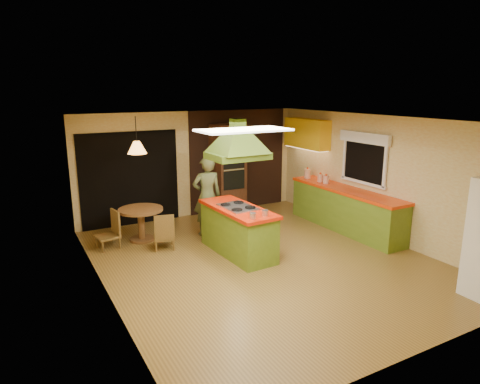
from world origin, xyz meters
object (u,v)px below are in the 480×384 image
wall_oven (228,170)px  dining_table (141,218)px  kitchen_island (238,230)px  man (207,196)px  canister_large (307,174)px

wall_oven → dining_table: (-2.43, -0.87, -0.63)m
kitchen_island → dining_table: kitchen_island is taller
kitchen_island → wall_oven: bearing=63.7°
man → canister_large: 2.71m
kitchen_island → canister_large: canister_large is taller
dining_table → kitchen_island: bearing=-48.7°
canister_large → wall_oven: bearing=146.5°
dining_table → canister_large: 4.07m
kitchen_island → wall_oven: size_ratio=0.83×
man → canister_large: size_ratio=7.64×
kitchen_island → canister_large: 3.04m
man → wall_oven: 1.65m
man → wall_oven: wall_oven is taller
kitchen_island → dining_table: 2.08m
man → canister_large: bearing=-167.2°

